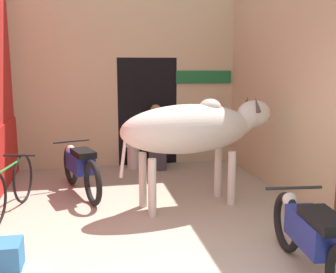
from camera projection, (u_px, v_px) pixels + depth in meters
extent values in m
cube|color=#C6B289|center=(126.00, 16.00, 7.40)|extent=(4.23, 0.18, 1.54)
cube|color=#C6B289|center=(67.00, 113.00, 7.50)|extent=(1.91, 0.18, 2.10)
cube|color=#C6B289|center=(203.00, 110.00, 8.02)|extent=(1.16, 0.18, 2.10)
cube|color=black|center=(144.00, 110.00, 8.15)|extent=(1.16, 0.90, 2.10)
cube|color=#196633|center=(204.00, 77.00, 7.79)|extent=(1.13, 0.03, 0.25)
cube|color=#C6B289|center=(303.00, 75.00, 5.51)|extent=(0.18, 5.03, 3.64)
ellipsoid|color=beige|center=(188.00, 129.00, 5.36)|extent=(2.01, 1.04, 0.67)
ellipsoid|color=beige|center=(210.00, 108.00, 5.43)|extent=(0.36, 0.34, 0.25)
cylinder|color=beige|center=(243.00, 122.00, 5.67)|extent=(0.49, 0.39, 0.44)
ellipsoid|color=beige|center=(254.00, 114.00, 5.71)|extent=(0.59, 0.43, 0.40)
cylinder|color=beige|center=(124.00, 152.00, 5.07)|extent=(0.15, 0.07, 0.69)
cylinder|color=beige|center=(218.00, 171.00, 5.88)|extent=(0.11, 0.11, 0.77)
cylinder|color=beige|center=(232.00, 178.00, 5.52)|extent=(0.11, 0.11, 0.77)
cylinder|color=beige|center=(143.00, 180.00, 5.44)|extent=(0.11, 0.11, 0.77)
cylinder|color=beige|center=(152.00, 188.00, 5.09)|extent=(0.11, 0.11, 0.77)
cone|color=#473D33|center=(246.00, 103.00, 5.80)|extent=(0.10, 0.17, 0.24)
cone|color=#473D33|center=(257.00, 105.00, 5.54)|extent=(0.10, 0.17, 0.24)
torus|color=black|center=(287.00, 222.00, 4.16)|extent=(0.15, 0.64, 0.63)
cube|color=navy|center=(313.00, 231.00, 3.53)|extent=(0.35, 0.69, 0.28)
cube|color=black|center=(324.00, 220.00, 3.32)|extent=(0.32, 0.56, 0.09)
cylinder|color=black|center=(294.00, 188.00, 3.95)|extent=(0.58, 0.10, 0.03)
sphere|color=silver|center=(290.00, 200.00, 4.06)|extent=(0.15, 0.15, 0.15)
torus|color=black|center=(93.00, 183.00, 5.51)|extent=(0.27, 0.64, 0.65)
torus|color=black|center=(71.00, 165.00, 6.50)|extent=(0.27, 0.64, 0.65)
cube|color=navy|center=(80.00, 162.00, 5.98)|extent=(0.46, 0.69, 0.28)
cube|color=black|center=(83.00, 153.00, 5.80)|extent=(0.40, 0.56, 0.09)
cylinder|color=black|center=(72.00, 141.00, 6.32)|extent=(0.56, 0.21, 0.03)
sphere|color=silver|center=(71.00, 150.00, 6.42)|extent=(0.15, 0.15, 0.15)
torus|color=black|center=(23.00, 178.00, 5.64)|extent=(0.18, 0.70, 0.71)
cylinder|color=green|center=(8.00, 167.00, 5.12)|extent=(0.19, 0.77, 0.03)
cylinder|color=black|center=(19.00, 156.00, 5.49)|extent=(0.44, 0.12, 0.03)
cube|color=#3D3842|center=(157.00, 158.00, 7.37)|extent=(0.32, 0.14, 0.47)
cube|color=#3D3842|center=(157.00, 142.00, 7.41)|extent=(0.32, 0.32, 0.11)
cube|color=beige|center=(156.00, 129.00, 7.43)|extent=(0.45, 0.20, 0.51)
sphere|color=#937051|center=(156.00, 110.00, 7.37)|extent=(0.21, 0.21, 0.21)
cylinder|color=beige|center=(134.00, 157.00, 7.55)|extent=(0.24, 0.24, 0.43)
cylinder|color=beige|center=(133.00, 145.00, 7.51)|extent=(0.35, 0.35, 0.04)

